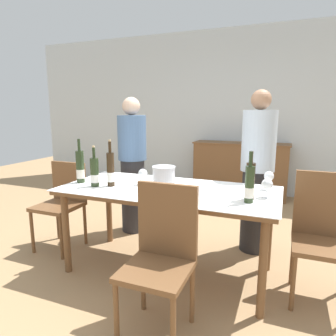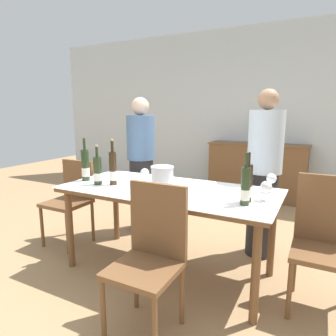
% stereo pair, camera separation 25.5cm
% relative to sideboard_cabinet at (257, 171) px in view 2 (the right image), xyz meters
% --- Properties ---
extents(ground_plane, '(12.00, 12.00, 0.00)m').
position_rel_sideboard_cabinet_xyz_m(ground_plane, '(-0.23, -2.73, -0.46)').
color(ground_plane, '#A37F56').
extents(back_wall, '(8.00, 0.10, 2.80)m').
position_rel_sideboard_cabinet_xyz_m(back_wall, '(-0.23, 0.29, 0.94)').
color(back_wall, silver).
rests_on(back_wall, ground_plane).
extents(sideboard_cabinet, '(1.56, 0.46, 0.91)m').
position_rel_sideboard_cabinet_xyz_m(sideboard_cabinet, '(0.00, 0.00, 0.00)').
color(sideboard_cabinet, brown).
rests_on(sideboard_cabinet, ground_plane).
extents(dining_table, '(1.86, 0.88, 0.77)m').
position_rel_sideboard_cabinet_xyz_m(dining_table, '(-0.23, -2.73, 0.24)').
color(dining_table, brown).
rests_on(dining_table, ground_plane).
extents(ice_bucket, '(0.19, 0.19, 0.22)m').
position_rel_sideboard_cabinet_xyz_m(ice_bucket, '(-0.22, -2.85, 0.43)').
color(ice_bucket, silver).
rests_on(ice_bucket, dining_table).
extents(wine_bottle_0, '(0.07, 0.07, 0.41)m').
position_rel_sideboard_cabinet_xyz_m(wine_bottle_0, '(-0.73, -2.84, 0.46)').
color(wine_bottle_0, '#332314').
rests_on(wine_bottle_0, dining_table).
extents(wine_bottle_1, '(0.08, 0.08, 0.41)m').
position_rel_sideboard_cabinet_xyz_m(wine_bottle_1, '(-1.07, -2.83, 0.46)').
color(wine_bottle_1, '#28381E').
rests_on(wine_bottle_1, dining_table).
extents(wine_bottle_2, '(0.08, 0.08, 0.36)m').
position_rel_sideboard_cabinet_xyz_m(wine_bottle_2, '(-0.86, -2.89, 0.44)').
color(wine_bottle_2, '#28381E').
rests_on(wine_bottle_2, dining_table).
extents(wine_bottle_3, '(0.07, 0.07, 0.38)m').
position_rel_sideboard_cabinet_xyz_m(wine_bottle_3, '(0.47, -2.89, 0.45)').
color(wine_bottle_3, '#28381E').
rests_on(wine_bottle_3, dining_table).
extents(wine_bottle_4, '(0.07, 0.07, 0.37)m').
position_rel_sideboard_cabinet_xyz_m(wine_bottle_4, '(0.47, -2.80, 0.45)').
color(wine_bottle_4, '#332314').
rests_on(wine_bottle_4, dining_table).
extents(wine_glass_0, '(0.08, 0.08, 0.15)m').
position_rel_sideboard_cabinet_xyz_m(wine_glass_0, '(-0.49, -2.69, 0.42)').
color(wine_glass_0, white).
rests_on(wine_glass_0, dining_table).
extents(wine_glass_1, '(0.09, 0.09, 0.15)m').
position_rel_sideboard_cabinet_xyz_m(wine_glass_1, '(0.58, -2.71, 0.42)').
color(wine_glass_1, white).
rests_on(wine_glass_1, dining_table).
extents(wine_glass_2, '(0.08, 0.08, 0.16)m').
position_rel_sideboard_cabinet_xyz_m(wine_glass_2, '(0.58, -2.44, 0.43)').
color(wine_glass_2, white).
rests_on(wine_glass_2, dining_table).
extents(chair_right_end, '(0.42, 0.42, 0.97)m').
position_rel_sideboard_cabinet_xyz_m(chair_right_end, '(1.00, -2.64, 0.09)').
color(chair_right_end, brown).
rests_on(chair_right_end, ground_plane).
extents(chair_near_front, '(0.42, 0.42, 0.97)m').
position_rel_sideboard_cabinet_xyz_m(chair_near_front, '(-0.01, -3.39, 0.09)').
color(chair_near_front, brown).
rests_on(chair_near_front, ground_plane).
extents(chair_left_end, '(0.42, 0.42, 0.90)m').
position_rel_sideboard_cabinet_xyz_m(chair_left_end, '(-1.45, -2.65, 0.07)').
color(chair_left_end, brown).
rests_on(chair_left_end, ground_plane).
extents(person_host, '(0.33, 0.33, 1.59)m').
position_rel_sideboard_cabinet_xyz_m(person_host, '(-0.97, -2.00, 0.34)').
color(person_host, '#2D2D33').
rests_on(person_host, ground_plane).
extents(person_guest_left, '(0.33, 0.33, 1.63)m').
position_rel_sideboard_cabinet_xyz_m(person_guest_left, '(0.45, -2.01, 0.36)').
color(person_guest_left, '#262628').
rests_on(person_guest_left, ground_plane).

